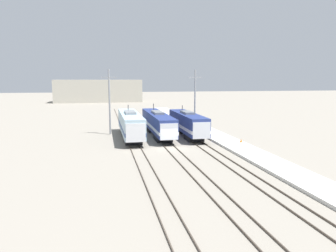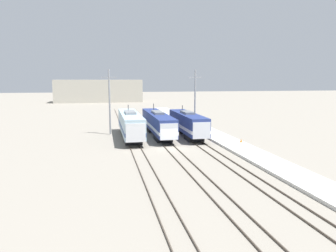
{
  "view_description": "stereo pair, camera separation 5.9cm",
  "coord_description": "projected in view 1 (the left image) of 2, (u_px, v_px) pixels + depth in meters",
  "views": [
    {
      "loc": [
        -8.96,
        -43.2,
        9.37
      ],
      "look_at": [
        0.3,
        3.12,
        2.6
      ],
      "focal_mm": 35.0,
      "sensor_mm": 36.0,
      "label": 1
    },
    {
      "loc": [
        -8.9,
        -43.21,
        9.37
      ],
      "look_at": [
        0.3,
        3.12,
        2.6
      ],
      "focal_mm": 35.0,
      "sensor_mm": 36.0,
      "label": 2
    }
  ],
  "objects": [
    {
      "name": "ground_plane",
      "position": [
        170.0,
        148.0,
        45.0
      ],
      "size": [
        400.0,
        400.0,
        0.0
      ],
      "primitive_type": "plane",
      "color": "gray"
    },
    {
      "name": "rail_pair_far_left",
      "position": [
        136.0,
        149.0,
        44.08
      ],
      "size": [
        1.51,
        120.0,
        0.15
      ],
      "color": "#4C4238",
      "rests_on": "ground_plane"
    },
    {
      "name": "rail_pair_center",
      "position": [
        170.0,
        147.0,
        44.99
      ],
      "size": [
        1.51,
        120.0,
        0.15
      ],
      "color": "#4C4238",
      "rests_on": "ground_plane"
    },
    {
      "name": "rail_pair_far_right",
      "position": [
        203.0,
        146.0,
        45.91
      ],
      "size": [
        1.51,
        120.0,
        0.15
      ],
      "color": "#4C4238",
      "rests_on": "ground_plane"
    },
    {
      "name": "locomotive_far_left",
      "position": [
        131.0,
        125.0,
        51.9
      ],
      "size": [
        2.96,
        17.55,
        5.04
      ],
      "color": "#232326",
      "rests_on": "ground_plane"
    },
    {
      "name": "locomotive_center",
      "position": [
        158.0,
        123.0,
        54.47
      ],
      "size": [
        2.81,
        19.6,
        5.03
      ],
      "color": "black",
      "rests_on": "ground_plane"
    },
    {
      "name": "locomotive_far_right",
      "position": [
        188.0,
        124.0,
        53.71
      ],
      "size": [
        2.85,
        16.12,
        4.85
      ],
      "color": "black",
      "rests_on": "ground_plane"
    },
    {
      "name": "catenary_tower_left",
      "position": [
        109.0,
        101.0,
        55.23
      ],
      "size": [
        2.61,
        0.29,
        11.02
      ],
      "color": "gray",
      "rests_on": "ground_plane"
    },
    {
      "name": "catenary_tower_right",
      "position": [
        195.0,
        100.0,
        58.14
      ],
      "size": [
        2.61,
        0.29,
        11.02
      ],
      "color": "gray",
      "rests_on": "ground_plane"
    },
    {
      "name": "platform",
      "position": [
        233.0,
        144.0,
        46.76
      ],
      "size": [
        4.0,
        120.0,
        0.32
      ],
      "color": "beige",
      "rests_on": "ground_plane"
    },
    {
      "name": "traffic_cone",
      "position": [
        241.0,
        141.0,
        47.38
      ],
      "size": [
        0.35,
        0.35,
        0.48
      ],
      "color": "orange",
      "rests_on": "platform"
    },
    {
      "name": "depot_building",
      "position": [
        99.0,
        91.0,
        135.18
      ],
      "size": [
        35.0,
        11.33,
        9.16
      ],
      "color": "#B2AD9E",
      "rests_on": "ground_plane"
    }
  ]
}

